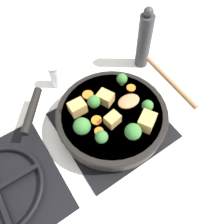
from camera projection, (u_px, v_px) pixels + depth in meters
ground_plane at (112, 125)px, 0.69m from camera, size 2.40×2.40×0.00m
front_burner_grate at (112, 123)px, 0.68m from camera, size 0.31×0.31×0.03m
skillet_pan at (111, 116)px, 0.64m from camera, size 0.38×0.41×0.05m
wooden_spoon at (153, 90)px, 0.66m from camera, size 0.24×0.20×0.02m
tofu_cube_center_large at (105, 98)px, 0.63m from camera, size 0.05×0.05×0.03m
tofu_cube_near_handle at (77, 108)px, 0.61m from camera, size 0.04×0.05×0.04m
tofu_cube_east_chunk at (113, 120)px, 0.59m from camera, size 0.04×0.04×0.03m
tofu_cube_west_chunk at (147, 121)px, 0.59m from camera, size 0.06×0.06×0.04m
broccoli_floret_near_spoon at (82, 126)px, 0.57m from camera, size 0.05×0.05×0.05m
broccoli_floret_center_top at (148, 106)px, 0.61m from camera, size 0.03×0.03×0.04m
broccoli_floret_east_rim at (94, 102)px, 0.61m from camera, size 0.04×0.04×0.04m
broccoli_floret_west_rim at (122, 79)px, 0.66m from camera, size 0.03×0.03×0.04m
broccoli_floret_north_edge at (102, 137)px, 0.56m from camera, size 0.03×0.03×0.04m
broccoli_floret_south_cluster at (132, 133)px, 0.56m from camera, size 0.04×0.04×0.05m
carrot_slice_orange_thin at (131, 88)px, 0.67m from camera, size 0.03×0.03×0.01m
carrot_slice_near_center at (88, 95)px, 0.66m from camera, size 0.03×0.03×0.01m
carrot_slice_edge_slice at (99, 131)px, 0.59m from camera, size 0.02×0.02×0.01m
carrot_slice_under_broccoli at (97, 121)px, 0.61m from camera, size 0.03×0.03×0.01m
pepper_mill at (144, 41)px, 0.75m from camera, size 0.05×0.05×0.23m
salt_shaker at (55, 76)px, 0.75m from camera, size 0.04×0.04×0.09m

